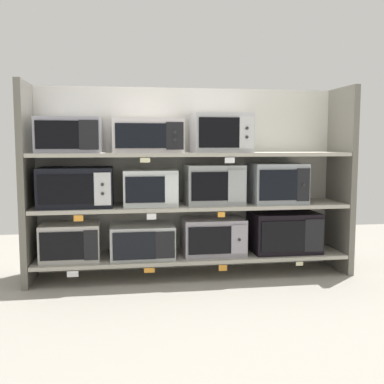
# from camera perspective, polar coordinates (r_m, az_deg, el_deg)

# --- Properties ---
(ground) EXTENTS (6.55, 6.00, 0.02)m
(ground) POSITION_cam_1_polar(r_m,az_deg,el_deg) (3.00, 3.00, -15.61)
(ground) COLOR gray
(back_panel) EXTENTS (2.75, 0.04, 1.57)m
(back_panel) POSITION_cam_1_polar(r_m,az_deg,el_deg) (4.04, -0.55, 1.60)
(back_panel) COLOR beige
(back_panel) RESTS_ON ground
(upright_left) EXTENTS (0.05, 0.47, 1.57)m
(upright_left) POSITION_cam_1_polar(r_m,az_deg,el_deg) (3.82, -19.73, 0.98)
(upright_left) COLOR #68645B
(upright_left) RESTS_ON ground
(upright_right) EXTENTS (0.05, 0.47, 1.57)m
(upright_right) POSITION_cam_1_polar(r_m,az_deg,el_deg) (4.19, 17.92, 1.46)
(upright_right) COLOR #68645B
(upright_right) RESTS_ON ground
(shelf_0) EXTENTS (2.55, 0.47, 0.03)m
(shelf_0) POSITION_cam_1_polar(r_m,az_deg,el_deg) (3.89, 0.00, -7.93)
(shelf_0) COLOR #ADA899
(shelf_0) RESTS_ON ground
(microwave_0) EXTENTS (0.46, 0.35, 0.29)m
(microwave_0) POSITION_cam_1_polar(r_m,az_deg,el_deg) (3.83, -14.75, -5.90)
(microwave_0) COLOR beige
(microwave_0) RESTS_ON shelf_0
(microwave_1) EXTENTS (0.51, 0.40, 0.27)m
(microwave_1) POSITION_cam_1_polar(r_m,az_deg,el_deg) (3.81, -6.18, -5.98)
(microwave_1) COLOR #B4B7B6
(microwave_1) RESTS_ON shelf_0
(microwave_2) EXTENTS (0.51, 0.35, 0.30)m
(microwave_2) POSITION_cam_1_polar(r_m,az_deg,el_deg) (3.88, 2.64, -5.47)
(microwave_2) COLOR #9E99A5
(microwave_2) RESTS_ON shelf_0
(microwave_3) EXTENTS (0.56, 0.39, 0.34)m
(microwave_3) POSITION_cam_1_polar(r_m,az_deg,el_deg) (4.04, 11.31, -4.85)
(microwave_3) COLOR black
(microwave_3) RESTS_ON shelf_0
(price_tag_0) EXTENTS (0.08, 0.00, 0.05)m
(price_tag_0) POSITION_cam_1_polar(r_m,az_deg,el_deg) (3.65, -14.53, -9.79)
(price_tag_0) COLOR white
(price_tag_1) EXTENTS (0.08, 0.00, 0.04)m
(price_tag_1) POSITION_cam_1_polar(r_m,az_deg,el_deg) (3.63, -5.29, -9.62)
(price_tag_1) COLOR orange
(price_tag_2) EXTENTS (0.07, 0.00, 0.05)m
(price_tag_2) POSITION_cam_1_polar(r_m,az_deg,el_deg) (3.71, 3.83, -9.34)
(price_tag_2) COLOR orange
(price_tag_3) EXTENTS (0.06, 0.00, 0.03)m
(price_tag_3) POSITION_cam_1_polar(r_m,az_deg,el_deg) (3.89, 13.14, -8.63)
(price_tag_3) COLOR beige
(shelf_1) EXTENTS (2.55, 0.47, 0.03)m
(shelf_1) POSITION_cam_1_polar(r_m,az_deg,el_deg) (3.81, 0.00, -1.72)
(shelf_1) COLOR #ADA899
(microwave_4) EXTENTS (0.57, 0.42, 0.31)m
(microwave_4) POSITION_cam_1_polar(r_m,az_deg,el_deg) (3.76, -14.10, 0.61)
(microwave_4) COLOR black
(microwave_4) RESTS_ON shelf_1
(microwave_5) EXTENTS (0.43, 0.36, 0.29)m
(microwave_5) POSITION_cam_1_polar(r_m,az_deg,el_deg) (3.75, -5.24, 0.57)
(microwave_5) COLOR silver
(microwave_5) RESTS_ON shelf_1
(microwave_6) EXTENTS (0.47, 0.37, 0.32)m
(microwave_6) POSITION_cam_1_polar(r_m,az_deg,el_deg) (3.82, 2.70, 0.96)
(microwave_6) COLOR #A0A4A6
(microwave_6) RESTS_ON shelf_1
(microwave_7) EXTENTS (0.45, 0.42, 0.33)m
(microwave_7) POSITION_cam_1_polar(r_m,az_deg,el_deg) (3.96, 10.34, 1.12)
(microwave_7) COLOR #9BA3A9
(microwave_7) RESTS_ON shelf_1
(price_tag_4) EXTENTS (0.07, 0.00, 0.05)m
(price_tag_4) POSITION_cam_1_polar(r_m,az_deg,el_deg) (3.55, -13.85, -3.17)
(price_tag_4) COLOR orange
(price_tag_5) EXTENTS (0.07, 0.00, 0.05)m
(price_tag_5) POSITION_cam_1_polar(r_m,az_deg,el_deg) (3.54, -5.03, -3.04)
(price_tag_5) COLOR white
(price_tag_6) EXTENTS (0.06, 0.00, 0.04)m
(price_tag_6) POSITION_cam_1_polar(r_m,az_deg,el_deg) (3.62, 3.65, -2.80)
(price_tag_6) COLOR orange
(shelf_2) EXTENTS (2.55, 0.47, 0.03)m
(shelf_2) POSITION_cam_1_polar(r_m,az_deg,el_deg) (3.78, 0.00, 4.69)
(shelf_2) COLOR #ADA899
(microwave_8) EXTENTS (0.49, 0.42, 0.27)m
(microwave_8) POSITION_cam_1_polar(r_m,az_deg,el_deg) (3.75, -14.92, 6.80)
(microwave_8) COLOR #9F9DAA
(microwave_8) RESTS_ON shelf_2
(microwave_9) EXTENTS (0.55, 0.39, 0.26)m
(microwave_9) POSITION_cam_1_polar(r_m,az_deg,el_deg) (3.73, -5.52, 6.89)
(microwave_9) COLOR silver
(microwave_9) RESTS_ON shelf_2
(microwave_10) EXTENTS (0.47, 0.40, 0.32)m
(microwave_10) POSITION_cam_1_polar(r_m,az_deg,el_deg) (3.82, 3.58, 7.28)
(microwave_10) COLOR #BBBBBE
(microwave_10) RESTS_ON shelf_2
(price_tag_7) EXTENTS (0.08, 0.00, 0.03)m
(price_tag_7) POSITION_cam_1_polar(r_m,az_deg,el_deg) (3.50, -5.81, 3.93)
(price_tag_7) COLOR beige
(price_tag_8) EXTENTS (0.08, 0.00, 0.04)m
(price_tag_8) POSITION_cam_1_polar(r_m,az_deg,el_deg) (3.59, 4.69, 3.92)
(price_tag_8) COLOR white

